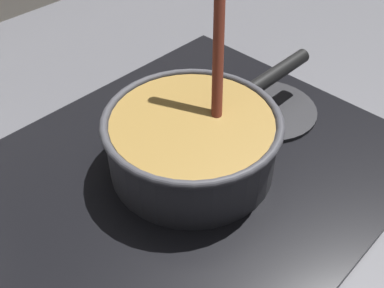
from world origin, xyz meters
TOP-DOWN VIEW (x-y plane):
  - ground at (0.00, 0.00)m, footprint 2.40×1.60m
  - hob_plate at (0.03, 0.18)m, footprint 0.56×0.48m
  - burner_ring at (0.03, 0.18)m, footprint 0.17×0.17m
  - spare_burner at (0.20, 0.18)m, footprint 0.15×0.15m
  - cooking_pan at (0.03, 0.18)m, footprint 0.37×0.23m

SIDE VIEW (x-z plane):
  - ground at x=0.00m, z-range -0.04..0.00m
  - hob_plate at x=0.03m, z-range 0.00..0.01m
  - spare_burner at x=0.20m, z-range 0.01..0.02m
  - burner_ring at x=0.03m, z-range 0.01..0.02m
  - cooking_pan at x=0.03m, z-range -0.11..0.23m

